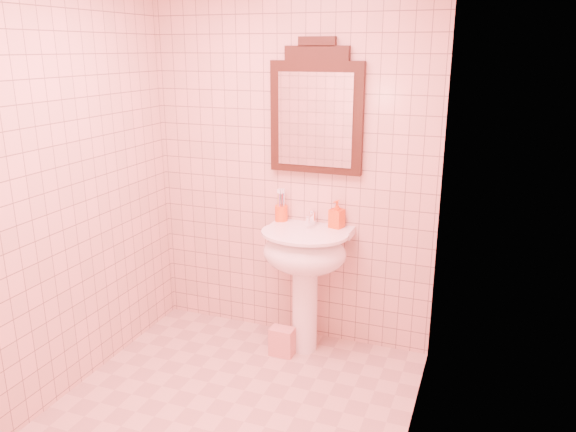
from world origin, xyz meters
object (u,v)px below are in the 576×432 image
at_px(pedestal_sink, 305,260).
at_px(toothbrush_cup, 281,213).
at_px(soap_dispenser, 337,214).
at_px(mirror, 316,112).
at_px(towel, 282,341).

height_order(pedestal_sink, toothbrush_cup, toothbrush_cup).
distance_m(pedestal_sink, soap_dispenser, 0.37).
bearing_deg(toothbrush_cup, soap_dispenser, -2.00).
height_order(mirror, soap_dispenser, mirror).
relative_size(pedestal_sink, soap_dispenser, 4.60).
xyz_separation_m(pedestal_sink, mirror, (-0.00, 0.20, 0.96)).
bearing_deg(towel, toothbrush_cup, 111.57).
xyz_separation_m(mirror, toothbrush_cup, (-0.23, -0.03, -0.70)).
relative_size(mirror, soap_dispenser, 4.61).
distance_m(soap_dispenser, towel, 0.95).
distance_m(mirror, toothbrush_cup, 0.74).
bearing_deg(soap_dispenser, towel, -120.28).
distance_m(pedestal_sink, mirror, 0.98).
bearing_deg(towel, pedestal_sink, 45.08).
bearing_deg(soap_dispenser, mirror, -178.81).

